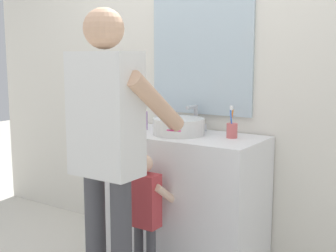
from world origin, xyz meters
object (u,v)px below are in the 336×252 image
object	(u,v)px
soap_bottle	(143,120)
adult_parent	(108,133)
child_toddler	(145,208)
toothbrush_cup	(232,130)

from	to	relation	value
soap_bottle	adult_parent	bearing A→B (deg)	-67.50
child_toddler	toothbrush_cup	bearing A→B (deg)	52.82
soap_bottle	child_toddler	world-z (taller)	soap_bottle
soap_bottle	child_toddler	bearing A→B (deg)	-52.33
child_toddler	adult_parent	world-z (taller)	adult_parent
toothbrush_cup	adult_parent	bearing A→B (deg)	-116.39
toothbrush_cup	child_toddler	size ratio (longest dim) A/B	0.25
soap_bottle	child_toddler	size ratio (longest dim) A/B	0.20
toothbrush_cup	soap_bottle	distance (m)	0.68
soap_bottle	child_toddler	xyz separation A→B (m)	(0.32, -0.42, -0.47)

